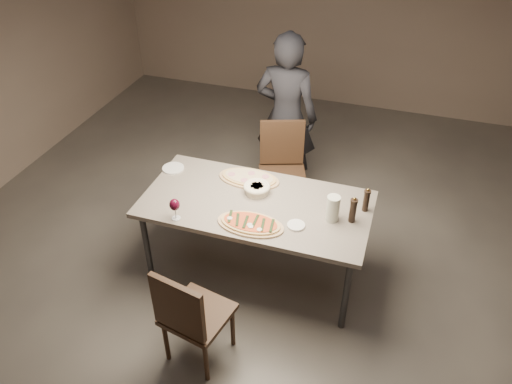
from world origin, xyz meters
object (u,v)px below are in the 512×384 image
(ham_pizza, at_px, (249,178))
(pepper_mill_left, at_px, (366,200))
(bread_basket, at_px, (257,188))
(chair_far, at_px, (282,164))
(diner, at_px, (286,117))
(chair_near, at_px, (190,314))
(carafe, at_px, (333,208))
(zucchini_pizza, at_px, (250,224))
(dining_table, at_px, (256,208))

(ham_pizza, bearing_deg, pepper_mill_left, -2.34)
(bread_basket, relative_size, pepper_mill_left, 1.06)
(pepper_mill_left, relative_size, chair_far, 0.22)
(bread_basket, xyz_separation_m, diner, (-0.07, 1.15, 0.05))
(chair_near, bearing_deg, carafe, 64.16)
(carafe, xyz_separation_m, chair_far, (-0.65, 0.95, -0.33))
(diner, bearing_deg, chair_far, 102.93)
(zucchini_pizza, bearing_deg, diner, 95.87)
(zucchini_pizza, relative_size, carafe, 2.43)
(zucchini_pizza, xyz_separation_m, ham_pizza, (-0.20, 0.56, -0.00))
(bread_basket, distance_m, pepper_mill_left, 0.87)
(chair_near, bearing_deg, chair_far, 98.59)
(dining_table, height_order, chair_far, chair_far)
(zucchini_pizza, xyz_separation_m, carafe, (0.56, 0.26, 0.09))
(chair_far, bearing_deg, chair_near, 67.76)
(ham_pizza, height_order, chair_far, chair_far)
(zucchini_pizza, height_order, ham_pizza, zucchini_pizza)
(ham_pizza, height_order, carafe, carafe)
(chair_far, bearing_deg, ham_pizza, 60.68)
(ham_pizza, bearing_deg, chair_near, -85.21)
(zucchini_pizza, bearing_deg, chair_far, 94.28)
(dining_table, distance_m, zucchini_pizza, 0.29)
(zucchini_pizza, relative_size, bread_basket, 2.35)
(ham_pizza, xyz_separation_m, chair_far, (0.11, 0.64, -0.24))
(carafe, bearing_deg, zucchini_pizza, -155.35)
(carafe, bearing_deg, ham_pizza, 158.26)
(diner, bearing_deg, bread_basket, 95.46)
(carafe, bearing_deg, dining_table, 177.76)
(pepper_mill_left, distance_m, carafe, 0.29)
(chair_near, xyz_separation_m, chair_far, (0.10, 1.92, 0.03))
(ham_pizza, height_order, chair_near, chair_near)
(dining_table, xyz_separation_m, ham_pizza, (-0.15, 0.28, 0.07))
(pepper_mill_left, height_order, diner, diner)
(zucchini_pizza, height_order, diner, diner)
(chair_far, bearing_deg, diner, -98.05)
(chair_far, bearing_deg, dining_table, 73.19)
(carafe, bearing_deg, chair_far, 124.33)
(pepper_mill_left, bearing_deg, chair_far, 138.93)
(zucchini_pizza, height_order, pepper_mill_left, pepper_mill_left)
(zucchini_pizza, xyz_separation_m, diner, (-0.16, 1.55, 0.08))
(ham_pizza, bearing_deg, zucchini_pizza, -65.98)
(ham_pizza, xyz_separation_m, chair_near, (0.01, -1.28, -0.27))
(ham_pizza, height_order, diner, diner)
(zucchini_pizza, distance_m, carafe, 0.62)
(dining_table, bearing_deg, zucchini_pizza, -80.22)
(zucchini_pizza, bearing_deg, dining_table, 99.94)
(dining_table, distance_m, chair_near, 1.03)
(pepper_mill_left, xyz_separation_m, chair_near, (-0.97, -1.17, -0.35))
(dining_table, height_order, carafe, carafe)
(pepper_mill_left, height_order, chair_near, pepper_mill_left)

